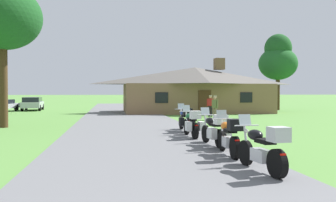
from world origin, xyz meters
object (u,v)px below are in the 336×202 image
motorcycle_green_fourth_in_row (192,124)px  bystander_red_shirt_near_lodge (210,105)px  tree_right_of_lodge (278,59)px  parked_silver_suv_far_left (33,103)px  motorcycle_blue_farthest_in_row (185,120)px  motorcycle_black_nearest_to_camera (264,149)px  parked_silver_sedan_far_left (3,105)px  bystander_olive_shirt_beside_signpost (215,106)px  tree_left_near (3,9)px  motorcycle_orange_second_in_row (229,137)px  motorcycle_black_third_in_row (215,130)px

motorcycle_green_fourth_in_row → bystander_red_shirt_near_lodge: (4.43, 12.74, 0.34)m
tree_right_of_lodge → parked_silver_suv_far_left: tree_right_of_lodge is taller
motorcycle_blue_farthest_in_row → tree_right_of_lodge: size_ratio=0.25×
tree_right_of_lodge → motorcycle_black_nearest_to_camera: bearing=-117.0°
motorcycle_black_nearest_to_camera → parked_silver_sedan_far_left: 33.18m
bystander_olive_shirt_beside_signpost → parked_silver_suv_far_left: bystander_olive_shirt_beside_signpost is taller
motorcycle_green_fourth_in_row → bystander_red_shirt_near_lodge: bearing=69.4°
bystander_red_shirt_near_lodge → tree_left_near: 15.97m
motorcycle_orange_second_in_row → parked_silver_sedan_far_left: 31.13m
motorcycle_green_fourth_in_row → bystander_olive_shirt_beside_signpost: bystander_olive_shirt_beside_signpost is taller
parked_silver_sedan_far_left → motorcycle_black_third_in_row: bearing=-52.8°
parked_silver_suv_far_left → parked_silver_sedan_far_left: (-2.53, -1.67, -0.13)m
bystander_red_shirt_near_lodge → tree_right_of_lodge: tree_right_of_lodge is taller
motorcycle_green_fourth_in_row → motorcycle_blue_farthest_in_row: 2.27m
motorcycle_black_third_in_row → bystander_olive_shirt_beside_signpost: (3.55, 11.80, 0.34)m
parked_silver_sedan_far_left → motorcycle_blue_farthest_in_row: bearing=-47.8°
motorcycle_black_third_in_row → parked_silver_sedan_far_left: motorcycle_black_third_in_row is taller
bystander_olive_shirt_beside_signpost → tree_left_near: tree_left_near is taller
motorcycle_blue_farthest_in_row → tree_right_of_lodge: 24.58m
motorcycle_black_nearest_to_camera → bystander_olive_shirt_beside_signpost: bearing=71.4°
bystander_red_shirt_near_lodge → bystander_olive_shirt_beside_signpost: 3.47m
motorcycle_green_fourth_in_row → parked_silver_sedan_far_left: 27.29m
motorcycle_black_nearest_to_camera → motorcycle_black_third_in_row: bearing=83.2°
tree_left_near → bystander_olive_shirt_beside_signpost: bearing=13.7°
parked_silver_sedan_far_left → tree_right_of_lodge: bearing=4.8°
bystander_red_shirt_near_lodge → parked_silver_sedan_far_left: 21.31m
tree_left_near → bystander_red_shirt_near_lodge: bearing=25.8°
motorcycle_black_nearest_to_camera → motorcycle_black_third_in_row: same height
bystander_olive_shirt_beside_signpost → tree_right_of_lodge: tree_right_of_lodge is taller
motorcycle_orange_second_in_row → tree_left_near: size_ratio=0.23×
motorcycle_green_fourth_in_row → tree_right_of_lodge: tree_right_of_lodge is taller
motorcycle_black_nearest_to_camera → motorcycle_green_fourth_in_row: bearing=85.7°
motorcycle_black_third_in_row → motorcycle_blue_farthest_in_row: (-0.05, 4.73, 0.00)m
motorcycle_orange_second_in_row → tree_right_of_lodge: size_ratio=0.25×
tree_right_of_lodge → parked_silver_suv_far_left: bearing=172.4°
motorcycle_green_fourth_in_row → motorcycle_black_nearest_to_camera: bearing=-90.0°
tree_right_of_lodge → motorcycle_green_fourth_in_row: bearing=-123.9°
parked_silver_suv_far_left → motorcycle_green_fourth_in_row: bearing=-70.1°
motorcycle_black_nearest_to_camera → bystander_red_shirt_near_lodge: (4.27, 19.31, 0.33)m
motorcycle_black_third_in_row → tree_left_near: size_ratio=0.23×
bystander_olive_shirt_beside_signpost → parked_silver_sedan_far_left: 22.70m
parked_silver_suv_far_left → parked_silver_sedan_far_left: parked_silver_suv_far_left is taller
bystander_red_shirt_near_lodge → parked_silver_suv_far_left: 20.14m
bystander_red_shirt_near_lodge → parked_silver_suv_far_left: bearing=175.0°
motorcycle_orange_second_in_row → parked_silver_sedan_far_left: bearing=120.6°
tree_left_near → parked_silver_suv_far_left: 19.88m
motorcycle_orange_second_in_row → motorcycle_black_third_in_row: same height
bystander_olive_shirt_beside_signpost → motorcycle_black_third_in_row: bearing=-47.5°
motorcycle_green_fourth_in_row → tree_left_near: size_ratio=0.23×
motorcycle_green_fourth_in_row → bystander_red_shirt_near_lodge: size_ratio=1.24×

